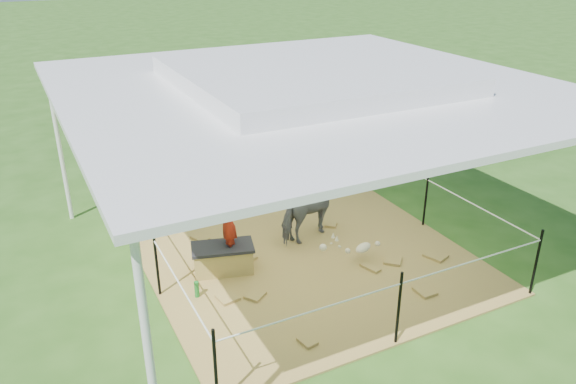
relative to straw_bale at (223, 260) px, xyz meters
name	(u,v)px	position (x,y,z in m)	size (l,w,h in m)	color
ground	(306,257)	(1.27, -0.16, -0.21)	(90.00, 90.00, 0.00)	#2D5919
hay_patch	(306,256)	(1.27, -0.16, -0.20)	(4.60, 4.60, 0.03)	brown
canopy_tent	(308,82)	(1.27, -0.16, 2.48)	(6.30, 6.30, 2.90)	silver
rope_fence	(306,220)	(1.27, -0.16, 0.43)	(4.54, 4.54, 1.00)	black
straw_bale	(223,260)	(0.00, 0.00, 0.00)	(0.83, 0.41, 0.37)	olive
dark_cloth	(222,247)	(0.00, 0.00, 0.21)	(0.88, 0.46, 0.05)	black
woman	(228,216)	(0.10, 0.00, 0.68)	(0.36, 0.24, 0.99)	#A21F0F
green_bottle	(197,289)	(-0.55, -0.45, -0.07)	(0.06, 0.06, 0.23)	#1A7926
pony	(314,210)	(1.64, 0.28, 0.31)	(0.54, 1.18, 0.99)	#454549
pink_hat	(315,177)	(1.64, 0.28, 0.88)	(0.31, 0.31, 0.14)	pink
foal	(363,246)	(1.96, -0.67, 0.06)	(0.87, 0.49, 0.49)	beige
trash_barrel	(323,105)	(4.98, 5.73, 0.26)	(0.61, 0.61, 0.95)	#1743B2
picnic_table_near	(225,92)	(3.34, 8.59, 0.16)	(1.78, 1.29, 0.74)	brown
picnic_table_far	(313,80)	(6.31, 8.69, 0.17)	(1.84, 1.33, 0.77)	#50331B
distant_person	(276,94)	(4.16, 6.91, 0.38)	(0.57, 0.45, 1.18)	teal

